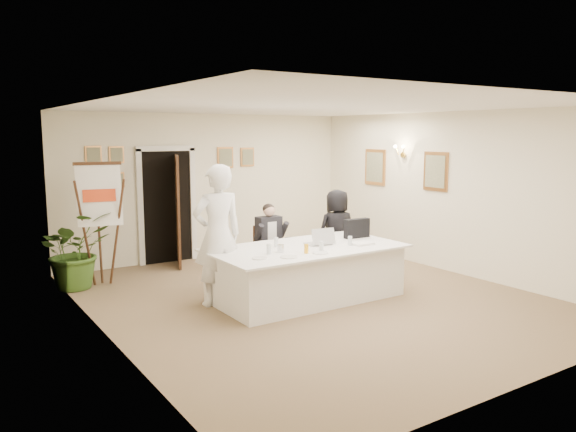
# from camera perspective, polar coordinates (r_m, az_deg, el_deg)

# --- Properties ---
(floor) EXTENTS (7.00, 7.00, 0.00)m
(floor) POSITION_cam_1_polar(r_m,az_deg,el_deg) (8.42, 2.55, -8.32)
(floor) COLOR brown
(floor) RESTS_ON ground
(ceiling) EXTENTS (6.00, 7.00, 0.02)m
(ceiling) POSITION_cam_1_polar(r_m,az_deg,el_deg) (8.08, 2.68, 11.07)
(ceiling) COLOR white
(ceiling) RESTS_ON wall_back
(wall_back) EXTENTS (6.00, 0.10, 2.80)m
(wall_back) POSITION_cam_1_polar(r_m,az_deg,el_deg) (11.14, -8.00, 3.03)
(wall_back) COLOR white
(wall_back) RESTS_ON floor
(wall_front) EXTENTS (6.00, 0.10, 2.80)m
(wall_front) POSITION_cam_1_polar(r_m,az_deg,el_deg) (5.71, 23.65, -2.59)
(wall_front) COLOR white
(wall_front) RESTS_ON floor
(wall_left) EXTENTS (0.10, 7.00, 2.80)m
(wall_left) POSITION_cam_1_polar(r_m,az_deg,el_deg) (6.84, -18.22, -0.61)
(wall_left) COLOR white
(wall_left) RESTS_ON floor
(wall_right) EXTENTS (0.10, 7.00, 2.80)m
(wall_right) POSITION_cam_1_polar(r_m,az_deg,el_deg) (10.18, 16.45, 2.28)
(wall_right) COLOR white
(wall_right) RESTS_ON floor
(doorway) EXTENTS (1.14, 0.86, 2.20)m
(doorway) POSITION_cam_1_polar(r_m,az_deg,el_deg) (10.67, -11.83, 0.78)
(doorway) COLOR black
(doorway) RESTS_ON floor
(pictures_back_wall) EXTENTS (3.40, 0.06, 0.80)m
(pictures_back_wall) POSITION_cam_1_polar(r_m,az_deg,el_deg) (10.77, -11.84, 5.16)
(pictures_back_wall) COLOR #BD7D40
(pictures_back_wall) RESTS_ON wall_back
(pictures_right_wall) EXTENTS (0.06, 2.20, 0.80)m
(pictures_right_wall) POSITION_cam_1_polar(r_m,az_deg,el_deg) (10.94, 11.62, 4.68)
(pictures_right_wall) COLOR #BD7D40
(pictures_right_wall) RESTS_ON wall_right
(wall_sconce) EXTENTS (0.20, 0.30, 0.24)m
(wall_sconce) POSITION_cam_1_polar(r_m,az_deg,el_deg) (10.87, 11.41, 6.52)
(wall_sconce) COLOR gold
(wall_sconce) RESTS_ON wall_right
(conference_table) EXTENTS (2.86, 1.52, 0.78)m
(conference_table) POSITION_cam_1_polar(r_m,az_deg,el_deg) (8.32, 1.83, -5.72)
(conference_table) COLOR white
(conference_table) RESTS_ON floor
(seated_man) EXTENTS (0.60, 0.64, 1.30)m
(seated_man) POSITION_cam_1_polar(r_m,az_deg,el_deg) (9.29, -1.83, -2.63)
(seated_man) COLOR black
(seated_man) RESTS_ON floor
(flip_chart) EXTENTS (0.70, 0.48, 1.94)m
(flip_chart) POSITION_cam_1_polar(r_m,az_deg,el_deg) (9.37, -18.52, -1.42)
(flip_chart) COLOR #372411
(flip_chart) RESTS_ON floor
(standing_man) EXTENTS (0.75, 0.52, 2.00)m
(standing_man) POSITION_cam_1_polar(r_m,az_deg,el_deg) (7.96, -7.15, -1.95)
(standing_man) COLOR white
(standing_man) RESTS_ON floor
(standing_woman) EXTENTS (0.80, 0.60, 1.47)m
(standing_woman) POSITION_cam_1_polar(r_m,az_deg,el_deg) (9.78, 5.00, -1.58)
(standing_woman) COLOR black
(standing_woman) RESTS_ON floor
(potted_palm) EXTENTS (1.24, 1.12, 1.22)m
(potted_palm) POSITION_cam_1_polar(r_m,az_deg,el_deg) (9.42, -20.82, -3.27)
(potted_palm) COLOR #375C1E
(potted_palm) RESTS_ON floor
(laptop) EXTENTS (0.42, 0.43, 0.28)m
(laptop) POSITION_cam_1_polar(r_m,az_deg,el_deg) (8.41, 3.08, -1.94)
(laptop) COLOR #B7BABC
(laptop) RESTS_ON conference_table
(laptop_bag) EXTENTS (0.44, 0.14, 0.30)m
(laptop_bag) POSITION_cam_1_polar(r_m,az_deg,el_deg) (8.99, 7.01, -1.25)
(laptop_bag) COLOR black
(laptop_bag) RESTS_ON conference_table
(paper_stack) EXTENTS (0.33, 0.23, 0.03)m
(paper_stack) POSITION_cam_1_polar(r_m,az_deg,el_deg) (8.46, 7.52, -2.79)
(paper_stack) COLOR white
(paper_stack) RESTS_ON conference_table
(plate_left) EXTENTS (0.26, 0.26, 0.01)m
(plate_left) POSITION_cam_1_polar(r_m,az_deg,el_deg) (7.46, -2.91, -4.31)
(plate_left) COLOR white
(plate_left) RESTS_ON conference_table
(plate_mid) EXTENTS (0.26, 0.26, 0.01)m
(plate_mid) POSITION_cam_1_polar(r_m,az_deg,el_deg) (7.53, 0.09, -4.17)
(plate_mid) COLOR white
(plate_mid) RESTS_ON conference_table
(plate_near) EXTENTS (0.28, 0.28, 0.01)m
(plate_near) POSITION_cam_1_polar(r_m,az_deg,el_deg) (7.80, 3.29, -3.75)
(plate_near) COLOR white
(plate_near) RESTS_ON conference_table
(glass_a) EXTENTS (0.08, 0.08, 0.14)m
(glass_a) POSITION_cam_1_polar(r_m,az_deg,el_deg) (7.74, -1.97, -3.37)
(glass_a) COLOR silver
(glass_a) RESTS_ON conference_table
(glass_b) EXTENTS (0.08, 0.08, 0.14)m
(glass_b) POSITION_cam_1_polar(r_m,az_deg,el_deg) (7.94, 3.41, -3.07)
(glass_b) COLOR silver
(glass_b) RESTS_ON conference_table
(glass_c) EXTENTS (0.07, 0.07, 0.14)m
(glass_c) POSITION_cam_1_polar(r_m,az_deg,el_deg) (8.36, 6.32, -2.53)
(glass_c) COLOR silver
(glass_c) RESTS_ON conference_table
(glass_d) EXTENTS (0.07, 0.07, 0.14)m
(glass_d) POSITION_cam_1_polar(r_m,az_deg,el_deg) (8.23, -1.21, -2.65)
(glass_d) COLOR silver
(glass_d) RESTS_ON conference_table
(oj_glass) EXTENTS (0.06, 0.06, 0.13)m
(oj_glass) POSITION_cam_1_polar(r_m,az_deg,el_deg) (7.78, 1.87, -3.34)
(oj_glass) COLOR #F9AE14
(oj_glass) RESTS_ON conference_table
(steel_jug) EXTENTS (0.10, 0.10, 0.11)m
(steel_jug) POSITION_cam_1_polar(r_m,az_deg,el_deg) (7.84, -0.76, -3.32)
(steel_jug) COLOR silver
(steel_jug) RESTS_ON conference_table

